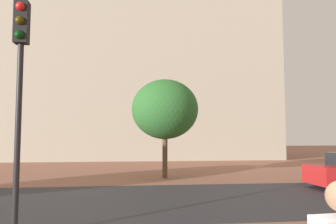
{
  "coord_description": "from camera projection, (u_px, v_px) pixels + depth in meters",
  "views": [
    {
      "loc": [
        -1.58,
        -2.78,
        2.03
      ],
      "look_at": [
        -0.03,
        10.56,
        3.07
      ],
      "focal_mm": 34.78,
      "sensor_mm": 36.0,
      "label": 1
    }
  ],
  "objects": [
    {
      "name": "tree_curb_far",
      "position": [
        165.0,
        109.0,
        16.45
      ],
      "size": [
        3.36,
        3.36,
        4.94
      ],
      "color": "brown",
      "rests_on": "ground_plane"
    },
    {
      "name": "landmark_building",
      "position": [
        114.0,
        46.0,
        32.96
      ],
      "size": [
        30.11,
        11.23,
        39.03
      ],
      "color": "#B2A893",
      "rests_on": "ground_plane"
    },
    {
      "name": "traffic_light_pole",
      "position": [
        20.0,
        71.0,
        6.74
      ],
      "size": [
        0.28,
        0.34,
        4.88
      ],
      "color": "black",
      "rests_on": "ground_plane"
    },
    {
      "name": "street_asphalt_strip",
      "position": [
        178.0,
        199.0,
        10.66
      ],
      "size": [
        120.0,
        6.27,
        0.0
      ],
      "primitive_type": "cube",
      "color": "#2D2D33",
      "rests_on": "ground_plane"
    },
    {
      "name": "ground_plane",
      "position": [
        171.0,
        189.0,
        12.69
      ],
      "size": [
        120.0,
        120.0,
        0.0
      ],
      "primitive_type": "plane",
      "color": "#93604C"
    }
  ]
}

